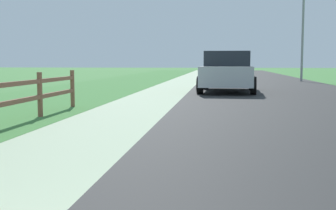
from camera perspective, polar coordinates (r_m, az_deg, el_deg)
ground_plane at (r=26.04m, az=4.02°, el=2.99°), size 120.00×120.00×0.00m
road_asphalt at (r=28.11m, az=11.37°, el=3.10°), size 7.00×66.00×0.01m
curb_concrete at (r=28.33m, az=-1.87°, el=3.23°), size 6.00×66.00×0.01m
grass_verge at (r=28.59m, az=-4.85°, el=3.24°), size 5.00×66.00×0.00m
parked_suv_silver at (r=17.70m, az=7.75°, el=4.31°), size 2.33×4.72×1.60m
street_lamp at (r=28.16m, az=17.36°, el=11.13°), size 1.17×0.20×6.81m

